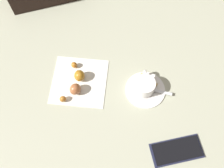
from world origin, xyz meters
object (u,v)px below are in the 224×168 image
Objects in this scene: napkin at (79,81)px; croissant at (76,82)px; cell_phone at (177,150)px; saucer at (145,90)px; espresso_cup at (145,86)px; sugar_packet at (148,80)px; teaspoon at (146,88)px.

napkin is 1.17× the size of croissant.
cell_phone is at bearing -28.70° from napkin.
saucer is 0.78× the size of cell_phone.
espresso_cup is at bearing 4.11° from croissant.
cell_phone is at bearing -26.49° from croissant.
napkin is at bearing 151.30° from cell_phone.
sugar_packet is 0.37× the size of napkin.
espresso_cup is at bearing 0.65° from napkin.
saucer and cell_phone have the same top height.
saucer is at bearing 3.71° from croissant.
teaspoon is 2.00× the size of sugar_packet.
cell_phone is (0.34, -0.17, -0.02)m from croissant.
espresso_cup is (-0.01, 0.00, 0.03)m from saucer.
espresso_cup is 0.02m from teaspoon.
croissant is at bearing 153.51° from cell_phone.
napkin is (-0.22, -0.00, -0.01)m from teaspoon.
saucer is 0.85× the size of croissant.
croissant is (-0.22, -0.02, -0.01)m from espresso_cup.
croissant reaches higher than teaspoon.
croissant reaches higher than saucer.
teaspoon is at bearing 76.93° from saucer.
saucer is at bearing 0.32° from napkin.
croissant is (-0.23, -0.05, 0.01)m from sugar_packet.
cell_phone is at bearing -58.83° from saucer.
croissant is 0.38m from cell_phone.
sugar_packet is at bearing 11.12° from croissant.
teaspoon is 0.86× the size of croissant.
saucer is at bearing 121.17° from cell_phone.
teaspoon is 0.78× the size of cell_phone.
saucer is 0.03m from sugar_packet.
teaspoon is at bearing 3.94° from croissant.
saucer is 0.73× the size of napkin.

